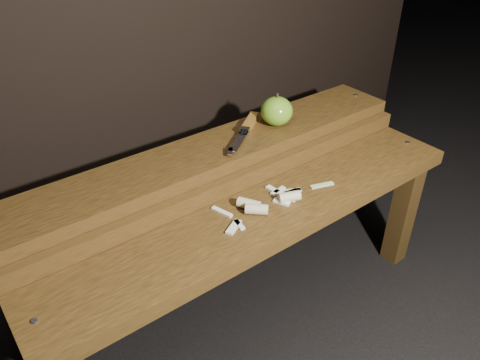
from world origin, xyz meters
TOP-DOWN VIEW (x-y plane):
  - ground at (0.00, 0.00)m, footprint 60.00×60.00m
  - bench_front_tier at (0.00, -0.06)m, footprint 1.20×0.20m
  - bench_rear_tier at (0.00, 0.17)m, footprint 1.20×0.21m
  - apple at (0.22, 0.17)m, footprint 0.09×0.09m
  - knife at (0.13, 0.19)m, footprint 0.21×0.16m
  - apple_scraps at (0.01, -0.04)m, footprint 0.35×0.11m

SIDE VIEW (x-z plane):
  - ground at x=0.00m, z-range 0.00..0.00m
  - bench_front_tier at x=0.00m, z-range 0.14..0.56m
  - bench_rear_tier at x=0.00m, z-range 0.16..0.67m
  - apple_scraps at x=0.01m, z-range 0.42..0.44m
  - knife at x=0.13m, z-range 0.50..0.52m
  - apple at x=0.22m, z-range 0.49..0.59m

